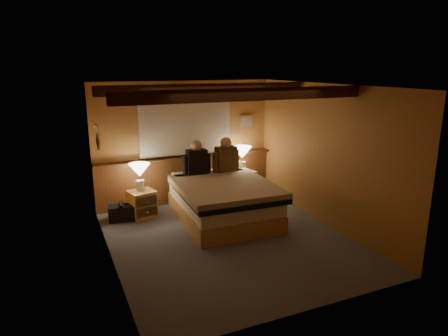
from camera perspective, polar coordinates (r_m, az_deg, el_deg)
floor at (r=6.45m, az=0.65°, el=-10.12°), size 4.20×4.20×0.00m
ceiling at (r=5.87m, az=0.72°, el=11.70°), size 4.20×4.20×0.00m
wall_back at (r=7.97m, az=-5.60°, el=3.65°), size 3.60×0.00×3.60m
wall_left at (r=5.58m, az=-16.41°, el=-1.56°), size 0.00×4.20×4.20m
wall_right at (r=6.97m, az=14.27°, el=1.73°), size 0.00×4.20×4.20m
wall_front at (r=4.31m, az=12.38°, el=-5.99°), size 3.60×0.00×3.60m
wainscot at (r=8.07m, az=-5.33°, el=-1.41°), size 3.60×0.23×0.94m
curtain_window at (r=7.85m, az=-5.50°, el=5.87°), size 2.18×0.09×1.11m
ceiling_beams at (r=6.02m, az=0.11°, el=10.90°), size 3.60×1.65×0.16m
coat_rail at (r=7.03m, az=-17.80°, el=5.46°), size 0.05×0.55×0.24m
framed_print at (r=8.40m, az=3.22°, el=6.68°), size 0.30×0.04×0.25m
bed at (r=7.08m, az=-0.09°, el=-4.66°), size 1.67×2.11×0.70m
nightstand_left at (r=7.42m, az=-11.59°, el=-5.04°), size 0.52×0.48×0.49m
nightstand_right at (r=8.24m, az=2.37°, el=-2.42°), size 0.62×0.58×0.58m
lamp_left at (r=7.29m, az=-11.97°, el=-0.53°), size 0.38×0.38×0.50m
lamp_right at (r=8.11m, az=2.59°, el=2.04°), size 0.39×0.39×0.51m
person_left at (r=7.49m, az=-3.93°, el=1.12°), size 0.55×0.23×0.67m
person_right at (r=7.68m, az=0.27°, el=1.56°), size 0.57×0.26×0.69m
duffel_bag at (r=7.37m, az=-14.41°, el=-6.20°), size 0.49×0.35×0.33m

